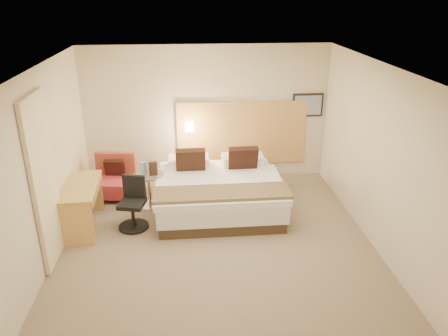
{
  "coord_description": "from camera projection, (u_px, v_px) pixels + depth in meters",
  "views": [
    {
      "loc": [
        -0.38,
        -5.86,
        3.69
      ],
      "look_at": [
        0.17,
        0.48,
        1.03
      ],
      "focal_mm": 35.0,
      "sensor_mm": 36.0,
      "label": 1
    }
  ],
  "objects": [
    {
      "name": "curtain",
      "position": [
        44.0,
        182.0,
        5.95
      ],
      "size": [
        0.06,
        0.9,
        2.42
      ],
      "primitive_type": "cube",
      "color": "beige",
      "rests_on": "wall_left"
    },
    {
      "name": "bottle_a",
      "position": [
        142.0,
        168.0,
        7.67
      ],
      "size": [
        0.08,
        0.08,
        0.22
      ],
      "primitive_type": "cylinder",
      "rotation": [
        0.0,
        0.0,
        0.21
      ],
      "color": "#92CCE2",
      "rests_on": "side_table"
    },
    {
      "name": "lounge_chair",
      "position": [
        114.0,
        181.0,
        8.19
      ],
      "size": [
        0.83,
        0.75,
        0.8
      ],
      "color": "tan",
      "rests_on": "floor"
    },
    {
      "name": "desk_chair",
      "position": [
        133.0,
        207.0,
        7.12
      ],
      "size": [
        0.58,
        0.58,
        0.86
      ],
      "color": "black",
      "rests_on": "floor"
    },
    {
      "name": "side_table",
      "position": [
        149.0,
        189.0,
        7.8
      ],
      "size": [
        0.66,
        0.66,
        0.62
      ],
      "color": "white",
      "rests_on": "floor"
    },
    {
      "name": "wall_left",
      "position": [
        44.0,
        167.0,
        6.12
      ],
      "size": [
        0.02,
        5.0,
        2.7
      ],
      "primitive_type": "cube",
      "color": "beige",
      "rests_on": "floor"
    },
    {
      "name": "headboard_panel",
      "position": [
        242.0,
        133.0,
        8.8
      ],
      "size": [
        2.6,
        0.04,
        1.3
      ],
      "primitive_type": "cube",
      "color": "#BB8849",
      "rests_on": "wall_back"
    },
    {
      "name": "floor",
      "position": [
        216.0,
        242.0,
        6.84
      ],
      "size": [
        4.8,
        5.0,
        0.02
      ],
      "primitive_type": "cube",
      "color": "#7A6952",
      "rests_on": "ground"
    },
    {
      "name": "lamp_shade",
      "position": [
        189.0,
        127.0,
        8.53
      ],
      "size": [
        0.15,
        0.15,
        0.15
      ],
      "primitive_type": "cube",
      "color": "#FEECC6",
      "rests_on": "wall_back"
    },
    {
      "name": "wall_right",
      "position": [
        376.0,
        156.0,
        6.51
      ],
      "size": [
        0.02,
        5.0,
        2.7
      ],
      "primitive_type": "cube",
      "color": "beige",
      "rests_on": "floor"
    },
    {
      "name": "ceiling",
      "position": [
        215.0,
        66.0,
        5.79
      ],
      "size": [
        4.8,
        5.0,
        0.02
      ],
      "primitive_type": "cube",
      "color": "white",
      "rests_on": "floor"
    },
    {
      "name": "wall_back",
      "position": [
        207.0,
        114.0,
        8.62
      ],
      "size": [
        4.8,
        0.02,
        2.7
      ],
      "primitive_type": "cube",
      "color": "beige",
      "rests_on": "floor"
    },
    {
      "name": "lamp_arm",
      "position": [
        189.0,
        126.0,
        8.59
      ],
      "size": [
        0.02,
        0.12,
        0.02
      ],
      "primitive_type": "cylinder",
      "rotation": [
        1.57,
        0.0,
        0.0
      ],
      "color": "silver",
      "rests_on": "wall_back"
    },
    {
      "name": "art_frame",
      "position": [
        308.0,
        105.0,
        8.7
      ],
      "size": [
        0.62,
        0.03,
        0.47
      ],
      "primitive_type": "cube",
      "color": "black",
      "rests_on": "wall_back"
    },
    {
      "name": "desk",
      "position": [
        82.0,
        194.0,
        7.0
      ],
      "size": [
        0.62,
        1.24,
        0.76
      ],
      "color": "#B49646",
      "rests_on": "floor"
    },
    {
      "name": "art_canvas",
      "position": [
        308.0,
        105.0,
        8.68
      ],
      "size": [
        0.54,
        0.01,
        0.39
      ],
      "primitive_type": "cube",
      "color": "#778FA4",
      "rests_on": "wall_back"
    },
    {
      "name": "menu_folder",
      "position": [
        153.0,
        169.0,
        7.62
      ],
      "size": [
        0.15,
        0.09,
        0.25
      ],
      "primitive_type": "cube",
      "rotation": [
        0.0,
        0.0,
        0.21
      ],
      "color": "#331F14",
      "rests_on": "side_table"
    },
    {
      "name": "wall_front",
      "position": [
        234.0,
        262.0,
        4.01
      ],
      "size": [
        4.8,
        0.02,
        2.7
      ],
      "primitive_type": "cube",
      "color": "beige",
      "rests_on": "floor"
    },
    {
      "name": "bed",
      "position": [
        218.0,
        190.0,
        7.75
      ],
      "size": [
        2.21,
        2.12,
        1.06
      ],
      "color": "#392B1C",
      "rests_on": "floor"
    },
    {
      "name": "bottle_b",
      "position": [
        145.0,
        168.0,
        7.69
      ],
      "size": [
        0.08,
        0.08,
        0.22
      ],
      "primitive_type": "cylinder",
      "rotation": [
        0.0,
        0.0,
        0.21
      ],
      "color": "#8096C6",
      "rests_on": "side_table"
    }
  ]
}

